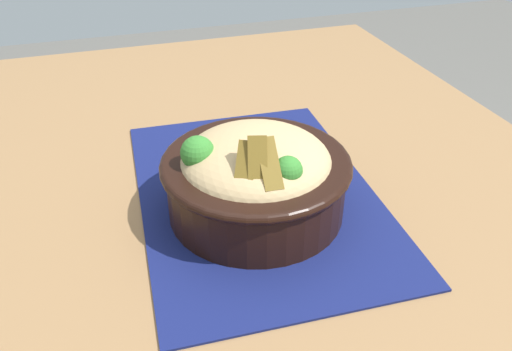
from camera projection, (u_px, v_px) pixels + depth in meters
The scene contains 4 objects.
table at pixel (276, 241), 0.68m from camera, with size 1.28×0.86×0.72m.
placemat at pixel (257, 193), 0.66m from camera, with size 0.43×0.29×0.00m, color #11194C.
bowl at pixel (256, 175), 0.60m from camera, with size 0.22×0.22×0.13m.
fork at pixel (239, 160), 0.72m from camera, with size 0.03×0.13×0.00m.
Camera 1 is at (-0.49, 0.18, 1.10)m, focal length 36.30 mm.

